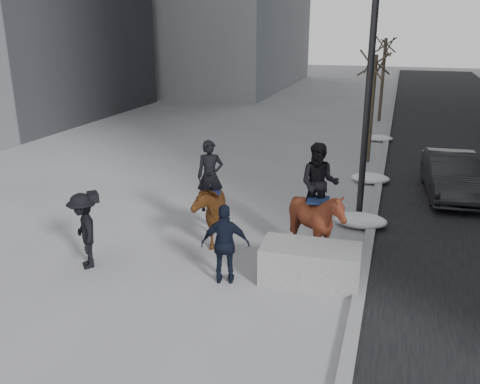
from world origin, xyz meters
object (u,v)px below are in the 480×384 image
(planter, at_px, (310,264))
(mounted_left, at_px, (209,206))
(mounted_right, at_px, (317,215))
(car_near, at_px, (451,175))

(planter, bearing_deg, mounted_left, 154.94)
(planter, bearing_deg, mounted_right, 94.10)
(planter, distance_m, mounted_left, 3.14)
(car_near, height_order, mounted_right, mounted_right)
(planter, bearing_deg, car_near, 64.99)
(car_near, bearing_deg, mounted_left, -140.83)
(car_near, distance_m, mounted_left, 8.39)
(planter, xyz_separation_m, mounted_left, (-2.80, 1.31, 0.55))
(planter, height_order, car_near, car_near)
(mounted_right, bearing_deg, mounted_left, 177.02)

